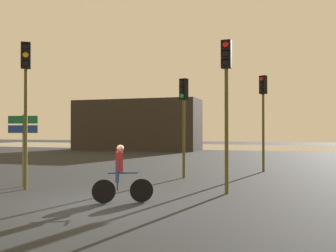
% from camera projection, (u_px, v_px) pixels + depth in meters
% --- Properties ---
extents(ground_plane, '(120.00, 120.00, 0.00)m').
position_uv_depth(ground_plane, '(94.00, 204.00, 10.26)').
color(ground_plane, black).
extents(water_strip, '(80.00, 16.00, 0.01)m').
position_uv_depth(water_strip, '(246.00, 147.00, 45.46)').
color(water_strip, gray).
rests_on(water_strip, ground).
extents(distant_building, '(13.30, 4.00, 5.22)m').
position_uv_depth(distant_building, '(136.00, 125.00, 39.19)').
color(distant_building, '#2D2823').
rests_on(distant_building, ground).
extents(traffic_light_center, '(0.38, 0.40, 4.24)m').
position_uv_depth(traffic_light_center, '(184.00, 109.00, 15.94)').
color(traffic_light_center, '#4C4719').
rests_on(traffic_light_center, ground).
extents(traffic_light_near_left, '(0.40, 0.42, 5.06)m').
position_uv_depth(traffic_light_near_left, '(26.00, 88.00, 12.84)').
color(traffic_light_near_left, '#4C4719').
rests_on(traffic_light_near_left, ground).
extents(traffic_light_far_right, '(0.40, 0.42, 4.72)m').
position_uv_depth(traffic_light_far_right, '(263.00, 105.00, 18.36)').
color(traffic_light_far_right, '#4C4719').
rests_on(traffic_light_far_right, ground).
extents(traffic_light_near_right, '(0.33, 0.34, 4.92)m').
position_uv_depth(traffic_light_near_right, '(226.00, 88.00, 11.96)').
color(traffic_light_near_right, '#4C4719').
rests_on(traffic_light_near_right, ground).
extents(direction_sign_post, '(1.08, 0.29, 2.60)m').
position_uv_depth(direction_sign_post, '(23.00, 137.00, 13.47)').
color(direction_sign_post, slate).
rests_on(direction_sign_post, ground).
extents(cyclist, '(1.55, 0.82, 1.62)m').
position_uv_depth(cyclist, '(121.00, 173.00, 10.44)').
color(cyclist, black).
rests_on(cyclist, ground).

